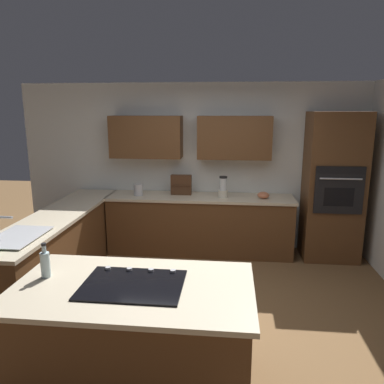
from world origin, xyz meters
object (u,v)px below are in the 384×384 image
mixing_bowl (263,195)px  oil_bottle (45,264)px  kettle (138,190)px  wall_oven (333,187)px  sink_unit (16,236)px  blender (223,188)px  cooktop (133,284)px  spice_rack (181,185)px

mixing_bowl → oil_bottle: 3.45m
kettle → oil_bottle: oil_bottle is taller
wall_oven → kettle: wall_oven is taller
mixing_bowl → sink_unit: bearing=37.1°
wall_oven → blender: wall_oven is taller
sink_unit → cooktop: bearing=148.7°
wall_oven → spice_rack: wall_oven is taller
oil_bottle → sink_unit: bearing=-47.9°
mixing_bowl → oil_bottle: bearing=56.0°
sink_unit → blender: blender is taller
blender → oil_bottle: blender is taller
kettle → oil_bottle: size_ratio=0.63×
sink_unit → spice_rack: 2.58m
cooktop → blender: bearing=-101.8°
wall_oven → mixing_bowl: (1.00, 0.03, -0.14)m
blender → kettle: (1.30, -0.00, -0.05)m
cooktop → wall_oven: bearing=-126.8°
oil_bottle → spice_rack: bearing=-102.9°
sink_unit → mixing_bowl: sink_unit is taller
wall_oven → blender: 1.60m
blender → kettle: 1.30m
sink_unit → oil_bottle: (-0.75, 0.83, 0.09)m
mixing_bowl → spice_rack: bearing=-5.3°
wall_oven → sink_unit: size_ratio=3.10×
kettle → blender: bearing=180.0°
wall_oven → blender: (1.60, 0.03, -0.05)m
mixing_bowl → kettle: size_ratio=0.98×
sink_unit → mixing_bowl: (-2.68, -2.03, 0.03)m
wall_oven → kettle: bearing=0.6°
sink_unit → cooktop: (-1.47, 0.89, -0.01)m
cooktop → sink_unit: bearing=-31.3°
sink_unit → spice_rack: spice_rack is taller
blender → mixing_bowl: bearing=-180.0°
spice_rack → sink_unit: bearing=56.3°
mixing_bowl → kettle: kettle is taller
wall_oven → oil_bottle: wall_oven is taller
wall_oven → cooktop: bearing=53.2°
blender → oil_bottle: size_ratio=1.14×
mixing_bowl → cooktop: bearing=67.5°
spice_rack → oil_bottle: size_ratio=1.12×
cooktop → spice_rack: spice_rack is taller
cooktop → mixing_bowl: bearing=-112.5°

